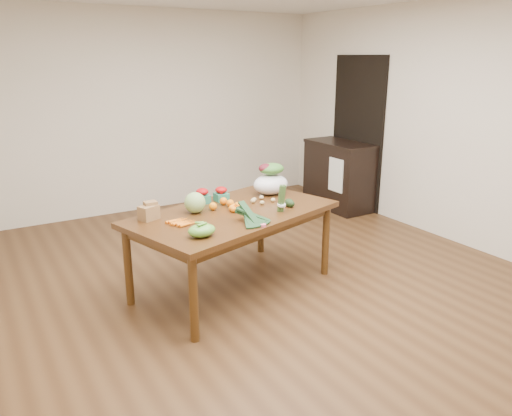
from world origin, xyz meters
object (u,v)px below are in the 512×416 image
paper_bag (149,211)px  mandarin_cluster (238,207)px  dining_table (233,250)px  kale_bunch (254,215)px  asparagus_bundle (282,198)px  cabinet (339,175)px  cabbage (195,203)px  salad_bag (271,180)px

paper_bag → mandarin_cluster: bearing=-13.7°
dining_table → mandarin_cluster: mandarin_cluster is taller
dining_table → kale_bunch: size_ratio=4.61×
kale_bunch → asparagus_bundle: size_ratio=1.60×
dining_table → cabinet: 2.96m
dining_table → asparagus_bundle: asparagus_bundle is taller
cabbage → paper_bag: bearing=176.4°
cabinet → paper_bag: 3.55m
dining_table → paper_bag: (-0.72, 0.16, 0.45)m
dining_table → cabbage: 0.58m
cabinet → kale_bunch: 3.21m
paper_bag → mandarin_cluster: paper_bag is taller
dining_table → salad_bag: salad_bag is taller
paper_bag → salad_bag: 1.34m
cabbage → salad_bag: 0.93m
cabinet → asparagus_bundle: (-2.16, -1.77, 0.40)m
cabbage → asparagus_bundle: 0.77m
paper_bag → dining_table: bearing=-12.6°
dining_table → cabinet: cabinet is taller
paper_bag → asparagus_bundle: 1.16m
mandarin_cluster → dining_table: bearing=146.6°
paper_bag → kale_bunch: (0.71, -0.56, 0.01)m
mandarin_cluster → cabbage: bearing=155.1°
cabbage → asparagus_bundle: asparagus_bundle is taller
cabbage → salad_bag: (0.91, 0.18, 0.05)m
dining_table → mandarin_cluster: (0.03, -0.02, 0.42)m
cabinet → paper_bag: (-3.25, -1.38, 0.35)m
cabbage → salad_bag: bearing=11.5°
salad_bag → cabbage: bearing=-168.5°
dining_table → paper_bag: bearing=151.3°
cabinet → mandarin_cluster: (-2.49, -1.56, 0.32)m
cabinet → asparagus_bundle: asparagus_bundle is taller
mandarin_cluster → cabinet: bearing=32.1°
paper_bag → kale_bunch: bearing=-38.0°
asparagus_bundle → dining_table: bearing=131.4°
cabbage → kale_bunch: bearing=-60.9°
dining_table → asparagus_bundle: bearing=-48.6°
cabinet → kale_bunch: bearing=-142.7°
cabbage → asparagus_bundle: size_ratio=0.75×
dining_table → cabbage: bearing=140.1°
paper_bag → asparagus_bundle: asparagus_bundle is taller
mandarin_cluster → salad_bag: bearing=31.1°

